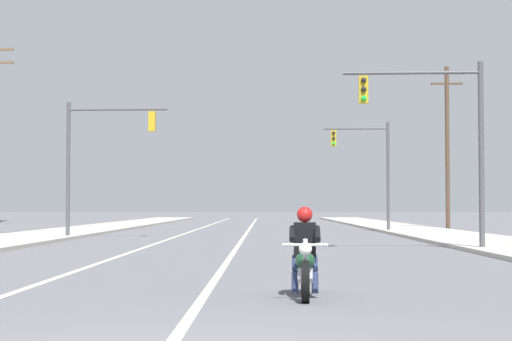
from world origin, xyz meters
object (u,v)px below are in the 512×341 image
Objects in this scene: traffic_signal_near_left at (97,148)px; traffic_signal_mid_right at (370,161)px; utility_pole_right_far at (447,142)px; traffic_signal_near_right at (441,126)px; motorcycle_with_rider at (305,261)px.

traffic_signal_mid_right is at bearing 35.85° from traffic_signal_near_left.
utility_pole_right_far is (18.89, 14.31, 1.33)m from traffic_signal_near_left.
traffic_signal_mid_right is at bearing -139.71° from utility_pole_right_far.
traffic_signal_near_left is at bearing 140.89° from traffic_signal_near_right.
utility_pole_right_far is (5.47, 25.22, 1.33)m from traffic_signal_near_right.
traffic_signal_near_left is 16.76m from traffic_signal_mid_right.
motorcycle_with_rider is at bearing -71.90° from traffic_signal_near_left.
traffic_signal_near_right is at bearing 70.43° from motorcycle_with_rider.
traffic_signal_near_left is (-8.29, 25.35, 3.49)m from motorcycle_with_rider.
traffic_signal_near_left is 0.62× the size of utility_pole_right_far.
traffic_signal_mid_right is (5.30, 35.16, 3.44)m from motorcycle_with_rider.
traffic_signal_near_right is 1.00× the size of traffic_signal_near_left.
traffic_signal_near_right and traffic_signal_mid_right have the same top height.
utility_pole_right_far is (5.30, 4.49, 1.39)m from traffic_signal_mid_right.
traffic_signal_mid_right is (13.58, 9.81, -0.06)m from traffic_signal_near_left.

